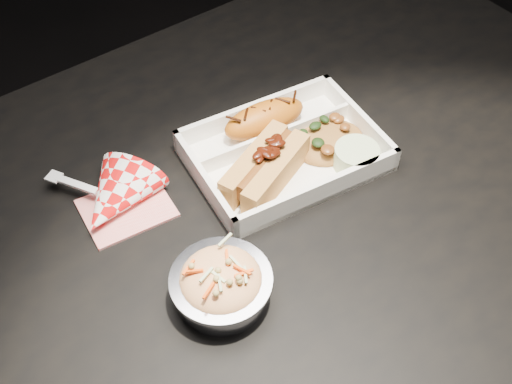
% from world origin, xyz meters
% --- Properties ---
extents(dining_table, '(1.20, 0.80, 0.75)m').
position_xyz_m(dining_table, '(0.00, 0.00, 0.66)').
color(dining_table, black).
rests_on(dining_table, ground).
extents(food_tray, '(0.27, 0.21, 0.04)m').
position_xyz_m(food_tray, '(0.06, 0.04, 0.76)').
color(food_tray, white).
rests_on(food_tray, dining_table).
extents(fried_pastry, '(0.13, 0.07, 0.05)m').
position_xyz_m(fried_pastry, '(0.07, 0.10, 0.78)').
color(fried_pastry, '#B85E12').
rests_on(fried_pastry, food_tray).
extents(hotdog, '(0.15, 0.10, 0.06)m').
position_xyz_m(hotdog, '(0.02, 0.02, 0.78)').
color(hotdog, '#BB813F').
rests_on(hotdog, food_tray).
extents(fried_rice_mound, '(0.11, 0.10, 0.03)m').
position_xyz_m(fried_rice_mound, '(0.13, 0.02, 0.77)').
color(fried_rice_mound, '#A86C30').
rests_on(fried_rice_mound, food_tray).
extents(cupcake_liner, '(0.06, 0.06, 0.03)m').
position_xyz_m(cupcake_liner, '(0.13, -0.03, 0.77)').
color(cupcake_liner, beige).
rests_on(cupcake_liner, food_tray).
extents(foil_coleslaw_cup, '(0.12, 0.12, 0.07)m').
position_xyz_m(foil_coleslaw_cup, '(-0.13, -0.09, 0.78)').
color(foil_coleslaw_cup, silver).
rests_on(foil_coleslaw_cup, dining_table).
extents(napkin_fork, '(0.15, 0.16, 0.10)m').
position_xyz_m(napkin_fork, '(-0.16, 0.10, 0.77)').
color(napkin_fork, red).
rests_on(napkin_fork, dining_table).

